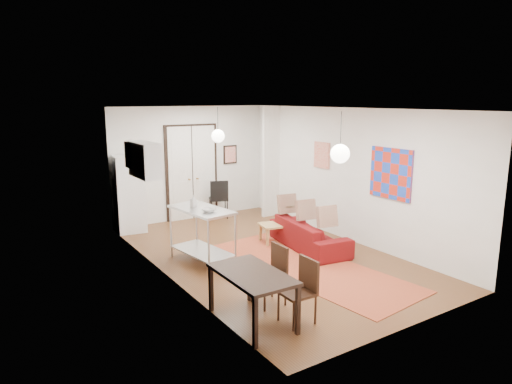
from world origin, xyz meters
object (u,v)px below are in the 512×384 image
coffee_table (281,226)px  dining_table (252,278)px  kitchen_counter (202,226)px  dining_chair_far (293,285)px  dining_chair_near (265,269)px  black_side_chair (217,195)px  sofa (309,234)px  fridge (130,194)px

coffee_table → dining_table: dining_table is taller
kitchen_counter → dining_chair_far: (0.02, -2.84, -0.18)m
dining_chair_near → black_side_chair: black_side_chair is taller
coffee_table → sofa: bearing=-72.0°
kitchen_counter → dining_chair_near: size_ratio=1.59×
coffee_table → dining_chair_near: 3.07m
fridge → dining_chair_near: 4.95m
sofa → black_side_chair: black_side_chair is taller
sofa → dining_chair_near: dining_chair_near is taller
coffee_table → fridge: size_ratio=0.56×
sofa → black_side_chair: bearing=14.7°
kitchen_counter → dining_table: kitchen_counter is taller
kitchen_counter → black_side_chair: bearing=49.3°
sofa → coffee_table: sofa is taller
fridge → dining_chair_far: bearing=-76.7°
dining_chair_near → coffee_table: bearing=140.3°
dining_table → dining_chair_far: (0.52, -0.26, -0.13)m
fridge → dining_chair_far: fridge is taller
dining_table → black_side_chair: bearing=66.7°
sofa → coffee_table: (-0.22, 0.68, 0.05)m
fridge → black_side_chair: fridge is taller
dining_table → dining_chair_near: bearing=40.3°
dining_table → sofa: bearing=37.3°
dining_table → dining_chair_far: size_ratio=1.47×
coffee_table → dining_chair_far: bearing=-123.4°
fridge → black_side_chair: size_ratio=1.77×
dining_chair_far → dining_chair_near: bearing=-179.0°
dining_chair_near → dining_chair_far: (0.00, -0.70, 0.00)m
coffee_table → kitchen_counter: (-2.01, -0.19, 0.35)m
sofa → fridge: (-2.74, 3.26, 0.60)m
dining_table → black_side_chair: size_ratio=1.32×
sofa → dining_table: bearing=135.3°
kitchen_counter → dining_table: size_ratio=1.08×
black_side_chair → dining_table: bearing=88.0°
coffee_table → dining_chair_near: bearing=-130.6°
coffee_table → dining_chair_near: size_ratio=1.11×
kitchen_counter → fridge: 2.82m
fridge → dining_table: fridge is taller
kitchen_counter → sofa: bearing=-20.4°
dining_chair_far → sofa: bearing=137.5°
sofa → kitchen_counter: size_ratio=1.43×
black_side_chair → fridge: bearing=23.6°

